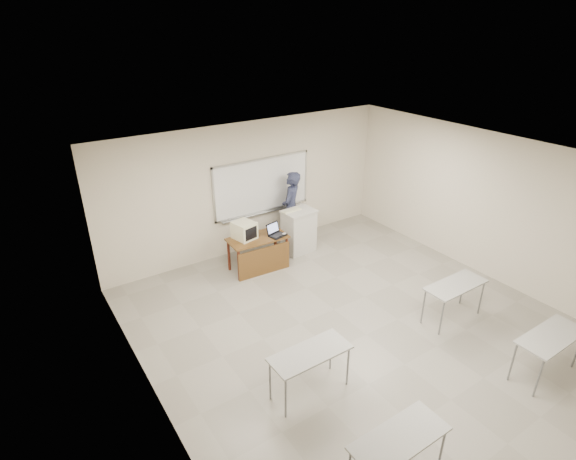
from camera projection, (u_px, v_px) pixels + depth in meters
floor at (366, 335)px, 7.81m from camera, size 7.00×8.00×0.01m
whiteboard at (262, 186)px, 10.30m from camera, size 2.48×0.10×1.31m
student_desks at (434, 347)px, 6.51m from camera, size 4.40×2.20×0.73m
instructor_desk at (260, 249)px, 9.58m from camera, size 1.27×0.63×0.75m
podium at (299, 231)px, 10.39m from camera, size 0.73×0.53×1.03m
crt_monitor at (244, 230)px, 9.45m from camera, size 0.41×0.45×0.38m
laptop at (276, 233)px, 9.64m from camera, size 0.35×0.32×0.26m
mouse at (284, 234)px, 9.67m from camera, size 0.11×0.08×0.04m
keyboard at (292, 210)px, 10.15m from camera, size 0.48×0.19×0.03m
presenter at (291, 208)px, 10.62m from camera, size 0.78×0.74×1.80m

